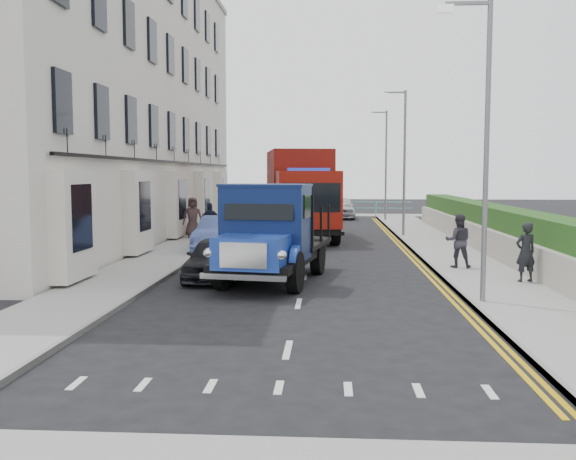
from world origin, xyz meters
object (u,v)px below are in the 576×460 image
at_px(red_lorry, 300,191).
at_px(parked_car_front, 215,258).
at_px(lamp_near, 481,134).
at_px(lamp_far, 384,159).
at_px(pedestrian_east_near, 526,252).
at_px(bedford_lorry, 268,240).
at_px(lamp_mid, 402,154).

height_order(red_lorry, parked_car_front, red_lorry).
relative_size(lamp_near, lamp_far, 1.00).
xyz_separation_m(lamp_near, pedestrian_east_near, (1.92, 2.80, -3.06)).
height_order(lamp_near, bedford_lorry, lamp_near).
bearing_deg(lamp_near, lamp_mid, 90.00).
relative_size(lamp_far, bedford_lorry, 1.15).
height_order(parked_car_front, pedestrian_east_near, pedestrian_east_near).
xyz_separation_m(bedford_lorry, pedestrian_east_near, (7.07, 0.31, -0.33)).
bearing_deg(pedestrian_east_near, red_lorry, -79.42).
relative_size(lamp_far, parked_car_front, 1.91).
height_order(lamp_mid, bedford_lorry, lamp_mid).
bearing_deg(red_lorry, lamp_mid, -2.94).
distance_m(red_lorry, parked_car_front, 12.39).
height_order(lamp_far, red_lorry, lamp_far).
bearing_deg(lamp_far, lamp_mid, -90.00).
bearing_deg(lamp_mid, parked_car_front, -118.23).
distance_m(lamp_mid, pedestrian_east_near, 13.68).
xyz_separation_m(lamp_mid, lamp_far, (0.00, 10.00, 0.00)).
distance_m(lamp_near, lamp_mid, 16.00).
distance_m(lamp_near, parked_car_front, 8.29).
height_order(red_lorry, pedestrian_east_near, red_lorry).
xyz_separation_m(lamp_near, lamp_mid, (0.00, 16.00, 0.00)).
height_order(bedford_lorry, parked_car_front, bedford_lorry).
bearing_deg(red_lorry, lamp_near, -81.44).
distance_m(lamp_mid, bedford_lorry, 14.71).
relative_size(bedford_lorry, parked_car_front, 1.66).
xyz_separation_m(red_lorry, pedestrian_east_near, (6.76, -12.70, -1.29)).
relative_size(lamp_mid, pedestrian_east_near, 4.26).
relative_size(lamp_mid, red_lorry, 0.84).
bearing_deg(lamp_near, bedford_lorry, 154.21).
distance_m(lamp_mid, lamp_far, 10.00).
bearing_deg(parked_car_front, bedford_lorry, -28.43).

